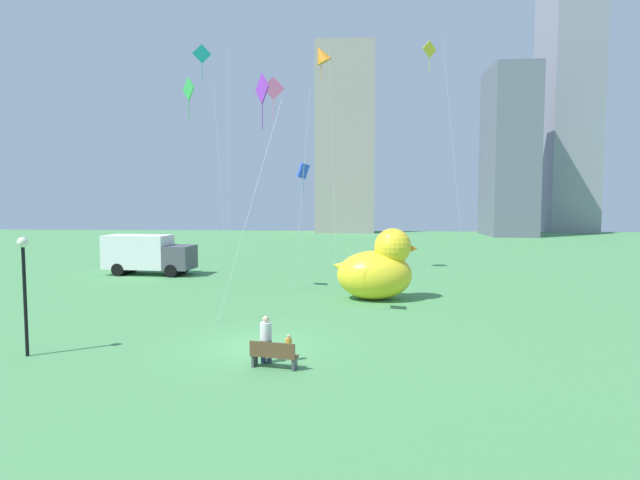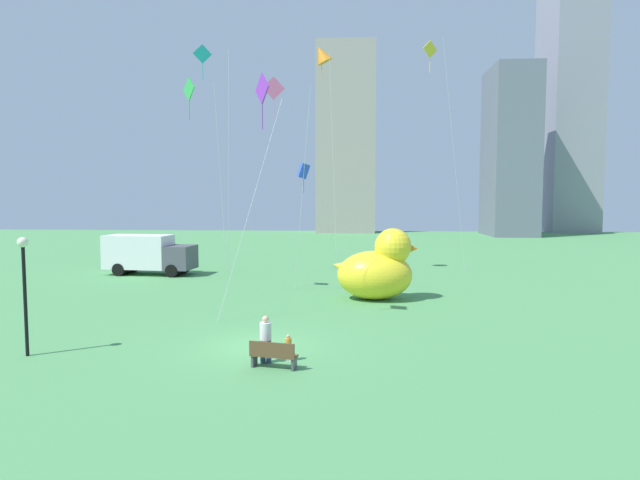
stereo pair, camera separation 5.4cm
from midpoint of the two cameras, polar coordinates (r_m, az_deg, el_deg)
The scene contains 15 objects.
ground_plane at distance 20.75m, azimuth -6.64°, elevation -11.07°, with size 140.00×140.00×0.00m, color #4D9254.
park_bench at distance 17.99m, azimuth -4.89°, elevation -11.95°, with size 1.61×0.77×0.90m.
person_adult at distance 18.51m, azimuth -5.68°, elevation -10.14°, with size 0.39×0.39×1.61m.
person_child at distance 18.76m, azimuth -3.27°, elevation -11.15°, with size 0.22×0.22×0.91m.
giant_inflatable_duck at distance 29.59m, azimuth 6.16°, elevation -3.08°, with size 4.71×3.02×3.91m.
lamppost at distance 21.43m, azimuth -28.72°, elevation -3.16°, with size 0.37×0.37×4.20m.
box_truck at distance 40.87m, azimuth -17.67°, elevation -1.47°, with size 6.57×2.89×2.85m.
city_skyline at distance 91.23m, azimuth 17.56°, elevation 11.61°, with size 44.39×21.28×41.63m.
kite_teal at distance 39.02m, azimuth -11.98°, elevation 17.42°, with size 2.67×3.16×15.84m.
kite_blue at distance 41.29m, azimuth -1.69°, elevation 7.26°, with size 3.17×3.82×8.23m.
kite_yellow at distance 42.15m, azimuth 11.87°, elevation 17.87°, with size 3.50×3.43×17.00m.
kite_orange at distance 39.61m, azimuth 0.23°, elevation 18.95°, with size 1.92×1.78×16.21m.
kite_purple at distance 23.80m, azimuth -6.17°, elevation 14.53°, with size 2.79×2.77×10.79m.
kite_green at distance 31.45m, azimuth -13.34°, elevation 14.30°, with size 2.29×3.43×12.15m.
kite_pink at distance 31.23m, azimuth -4.60°, elevation 14.70°, with size 2.77×3.08×12.28m.
Camera 2 is at (3.70, -19.64, 5.57)m, focal length 30.30 mm.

